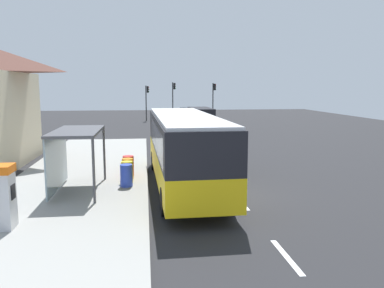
# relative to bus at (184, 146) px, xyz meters

# --- Properties ---
(ground_plane) EXTENTS (56.00, 92.00, 0.04)m
(ground_plane) POSITION_rel_bus_xyz_m (1.71, 12.55, -1.86)
(ground_plane) COLOR #262628
(sidewalk_platform) EXTENTS (6.20, 30.00, 0.18)m
(sidewalk_platform) POSITION_rel_bus_xyz_m (-4.69, 0.55, -1.75)
(sidewalk_platform) COLOR #999993
(sidewalk_platform) RESTS_ON ground
(lane_stripe_seg_0) EXTENTS (0.16, 2.20, 0.01)m
(lane_stripe_seg_0) POSITION_rel_bus_xyz_m (1.96, -7.45, -1.84)
(lane_stripe_seg_0) COLOR silver
(lane_stripe_seg_0) RESTS_ON ground
(lane_stripe_seg_1) EXTENTS (0.16, 2.20, 0.01)m
(lane_stripe_seg_1) POSITION_rel_bus_xyz_m (1.96, -2.45, -1.84)
(lane_stripe_seg_1) COLOR silver
(lane_stripe_seg_1) RESTS_ON ground
(lane_stripe_seg_2) EXTENTS (0.16, 2.20, 0.01)m
(lane_stripe_seg_2) POSITION_rel_bus_xyz_m (1.96, 2.55, -1.84)
(lane_stripe_seg_2) COLOR silver
(lane_stripe_seg_2) RESTS_ON ground
(lane_stripe_seg_3) EXTENTS (0.16, 2.20, 0.01)m
(lane_stripe_seg_3) POSITION_rel_bus_xyz_m (1.96, 7.55, -1.84)
(lane_stripe_seg_3) COLOR silver
(lane_stripe_seg_3) RESTS_ON ground
(lane_stripe_seg_4) EXTENTS (0.16, 2.20, 0.01)m
(lane_stripe_seg_4) POSITION_rel_bus_xyz_m (1.96, 12.55, -1.84)
(lane_stripe_seg_4) COLOR silver
(lane_stripe_seg_4) RESTS_ON ground
(lane_stripe_seg_5) EXTENTS (0.16, 2.20, 0.01)m
(lane_stripe_seg_5) POSITION_rel_bus_xyz_m (1.96, 17.55, -1.84)
(lane_stripe_seg_5) COLOR silver
(lane_stripe_seg_5) RESTS_ON ground
(lane_stripe_seg_6) EXTENTS (0.16, 2.20, 0.01)m
(lane_stripe_seg_6) POSITION_rel_bus_xyz_m (1.96, 22.55, -1.84)
(lane_stripe_seg_6) COLOR silver
(lane_stripe_seg_6) RESTS_ON ground
(lane_stripe_seg_7) EXTENTS (0.16, 2.20, 0.01)m
(lane_stripe_seg_7) POSITION_rel_bus_xyz_m (1.96, 27.55, -1.84)
(lane_stripe_seg_7) COLOR silver
(lane_stripe_seg_7) RESTS_ON ground
(bus) EXTENTS (2.76, 11.06, 3.21)m
(bus) POSITION_rel_bus_xyz_m (0.00, 0.00, 0.00)
(bus) COLOR yellow
(bus) RESTS_ON ground
(white_van) EXTENTS (2.12, 5.24, 2.30)m
(white_van) POSITION_rel_bus_xyz_m (3.91, 22.34, -0.50)
(white_van) COLOR black
(white_van) RESTS_ON ground
(sedan_near) EXTENTS (2.01, 4.48, 1.52)m
(sedan_near) POSITION_rel_bus_xyz_m (4.02, 31.91, -1.05)
(sedan_near) COLOR navy
(sedan_near) RESTS_ON ground
(sedan_far) EXTENTS (2.05, 4.50, 1.52)m
(sedan_far) POSITION_rel_bus_xyz_m (4.02, 37.97, -1.05)
(sedan_far) COLOR #B7B7BC
(sedan_far) RESTS_ON ground
(ticket_machine) EXTENTS (0.66, 0.76, 1.94)m
(ticket_machine) POSITION_rel_bus_xyz_m (-5.92, -4.87, -0.67)
(ticket_machine) COLOR silver
(ticket_machine) RESTS_ON sidewalk_platform
(recycling_bin_blue) EXTENTS (0.52, 0.52, 0.95)m
(recycling_bin_blue) POSITION_rel_bus_xyz_m (-2.49, -0.19, -1.19)
(recycling_bin_blue) COLOR blue
(recycling_bin_blue) RESTS_ON sidewalk_platform
(recycling_bin_yellow) EXTENTS (0.52, 0.52, 0.95)m
(recycling_bin_yellow) POSITION_rel_bus_xyz_m (-2.49, 0.51, -1.19)
(recycling_bin_yellow) COLOR yellow
(recycling_bin_yellow) RESTS_ON sidewalk_platform
(recycling_bin_orange) EXTENTS (0.52, 0.52, 0.95)m
(recycling_bin_orange) POSITION_rel_bus_xyz_m (-2.49, 1.21, -1.19)
(recycling_bin_orange) COLOR orange
(recycling_bin_orange) RESTS_ON sidewalk_platform
(recycling_bin_red) EXTENTS (0.52, 0.52, 0.95)m
(recycling_bin_red) POSITION_rel_bus_xyz_m (-2.49, 1.91, -1.19)
(recycling_bin_red) COLOR red
(recycling_bin_red) RESTS_ON sidewalk_platform
(traffic_light_near_side) EXTENTS (0.49, 0.28, 4.86)m
(traffic_light_near_side) POSITION_rel_bus_xyz_m (7.21, 33.83, 1.40)
(traffic_light_near_side) COLOR #2D2D2D
(traffic_light_near_side) RESTS_ON ground
(traffic_light_far_side) EXTENTS (0.49, 0.28, 4.55)m
(traffic_light_far_side) POSITION_rel_bus_xyz_m (-1.38, 34.63, 1.20)
(traffic_light_far_side) COLOR #2D2D2D
(traffic_light_far_side) RESTS_ON ground
(traffic_light_median) EXTENTS (0.49, 0.28, 4.97)m
(traffic_light_median) POSITION_rel_bus_xyz_m (2.11, 35.43, 1.46)
(traffic_light_median) COLOR #2D2D2D
(traffic_light_median) RESTS_ON ground
(bus_shelter) EXTENTS (1.80, 4.00, 2.50)m
(bus_shelter) POSITION_rel_bus_xyz_m (-4.70, -0.63, 0.25)
(bus_shelter) COLOR #4C4C51
(bus_shelter) RESTS_ON sidewalk_platform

